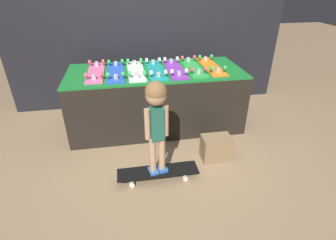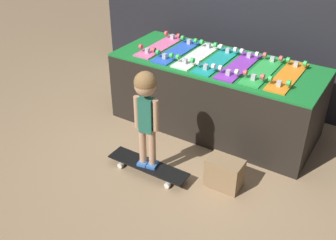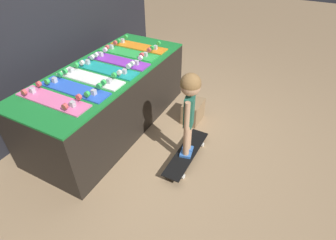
{
  "view_description": "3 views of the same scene",
  "coord_description": "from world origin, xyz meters",
  "px_view_note": "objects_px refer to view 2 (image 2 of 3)",
  "views": [
    {
      "loc": [
        -0.38,
        -2.51,
        1.78
      ],
      "look_at": [
        0.03,
        -0.18,
        0.46
      ],
      "focal_mm": 28.0,
      "sensor_mm": 36.0,
      "label": 1
    },
    {
      "loc": [
        1.55,
        -2.83,
        2.33
      ],
      "look_at": [
        -0.14,
        -0.16,
        0.39
      ],
      "focal_mm": 42.0,
      "sensor_mm": 36.0,
      "label": 2
    },
    {
      "loc": [
        -2.0,
        -1.26,
        2.06
      ],
      "look_at": [
        -0.07,
        -0.26,
        0.4
      ],
      "focal_mm": 28.0,
      "sensor_mm": 36.0,
      "label": 3
    }
  ],
  "objects_px": {
    "child": "(146,103)",
    "skateboard_blue_on_rack": "(177,51)",
    "skateboard_white_on_rack": "(197,55)",
    "skateboard_on_floor": "(148,166)",
    "skateboard_purple_on_rack": "(239,66)",
    "skateboard_orange_on_rack": "(288,76)",
    "skateboard_teal_on_rack": "(217,60)",
    "skateboard_pink_on_rack": "(160,45)",
    "storage_box": "(224,173)",
    "skateboard_green_on_rack": "(263,70)"
  },
  "relations": [
    {
      "from": "skateboard_pink_on_rack",
      "to": "skateboard_teal_on_rack",
      "type": "bearing_deg",
      "value": -3.51
    },
    {
      "from": "skateboard_purple_on_rack",
      "to": "skateboard_on_floor",
      "type": "relative_size",
      "value": 0.95
    },
    {
      "from": "skateboard_orange_on_rack",
      "to": "storage_box",
      "type": "distance_m",
      "value": 1.1
    },
    {
      "from": "child",
      "to": "storage_box",
      "type": "height_order",
      "value": "child"
    },
    {
      "from": "skateboard_blue_on_rack",
      "to": "child",
      "type": "bearing_deg",
      "value": -72.28
    },
    {
      "from": "skateboard_orange_on_rack",
      "to": "storage_box",
      "type": "relative_size",
      "value": 2.46
    },
    {
      "from": "skateboard_teal_on_rack",
      "to": "skateboard_orange_on_rack",
      "type": "relative_size",
      "value": 1.0
    },
    {
      "from": "child",
      "to": "skateboard_blue_on_rack",
      "type": "bearing_deg",
      "value": 96.41
    },
    {
      "from": "skateboard_pink_on_rack",
      "to": "skateboard_purple_on_rack",
      "type": "xyz_separation_m",
      "value": [
        0.95,
        -0.04,
        0.0
      ]
    },
    {
      "from": "skateboard_blue_on_rack",
      "to": "child",
      "type": "xyz_separation_m",
      "value": [
        0.34,
        -1.07,
        -0.03
      ]
    },
    {
      "from": "skateboard_purple_on_rack",
      "to": "skateboard_orange_on_rack",
      "type": "relative_size",
      "value": 1.0
    },
    {
      "from": "skateboard_purple_on_rack",
      "to": "skateboard_orange_on_rack",
      "type": "bearing_deg",
      "value": 3.41
    },
    {
      "from": "skateboard_on_floor",
      "to": "child",
      "type": "height_order",
      "value": "child"
    },
    {
      "from": "skateboard_white_on_rack",
      "to": "skateboard_teal_on_rack",
      "type": "relative_size",
      "value": 1.0
    },
    {
      "from": "skateboard_pink_on_rack",
      "to": "skateboard_orange_on_rack",
      "type": "xyz_separation_m",
      "value": [
        1.42,
        -0.01,
        0.0
      ]
    },
    {
      "from": "skateboard_orange_on_rack",
      "to": "storage_box",
      "type": "height_order",
      "value": "skateboard_orange_on_rack"
    },
    {
      "from": "skateboard_purple_on_rack",
      "to": "child",
      "type": "distance_m",
      "value": 1.12
    },
    {
      "from": "skateboard_orange_on_rack",
      "to": "skateboard_on_floor",
      "type": "xyz_separation_m",
      "value": [
        -0.84,
        -1.09,
        -0.7
      ]
    },
    {
      "from": "skateboard_on_floor",
      "to": "storage_box",
      "type": "xyz_separation_m",
      "value": [
        0.67,
        0.21,
        0.06
      ]
    },
    {
      "from": "skateboard_pink_on_rack",
      "to": "skateboard_green_on_rack",
      "type": "bearing_deg",
      "value": -0.7
    },
    {
      "from": "skateboard_orange_on_rack",
      "to": "skateboard_purple_on_rack",
      "type": "bearing_deg",
      "value": -176.59
    },
    {
      "from": "skateboard_pink_on_rack",
      "to": "skateboard_purple_on_rack",
      "type": "distance_m",
      "value": 0.95
    },
    {
      "from": "child",
      "to": "skateboard_purple_on_rack",
      "type": "bearing_deg",
      "value": 59.43
    },
    {
      "from": "skateboard_purple_on_rack",
      "to": "skateboard_green_on_rack",
      "type": "xyz_separation_m",
      "value": [
        0.24,
        0.03,
        0.0
      ]
    },
    {
      "from": "skateboard_purple_on_rack",
      "to": "skateboard_white_on_rack",
      "type": "bearing_deg",
      "value": 178.3
    },
    {
      "from": "skateboard_pink_on_rack",
      "to": "skateboard_white_on_rack",
      "type": "relative_size",
      "value": 1.0
    },
    {
      "from": "skateboard_purple_on_rack",
      "to": "skateboard_teal_on_rack",
      "type": "bearing_deg",
      "value": -179.71
    },
    {
      "from": "skateboard_teal_on_rack",
      "to": "child",
      "type": "height_order",
      "value": "child"
    },
    {
      "from": "skateboard_purple_on_rack",
      "to": "skateboard_on_floor",
      "type": "height_order",
      "value": "skateboard_purple_on_rack"
    },
    {
      "from": "skateboard_orange_on_rack",
      "to": "storage_box",
      "type": "bearing_deg",
      "value": -101.49
    },
    {
      "from": "skateboard_blue_on_rack",
      "to": "skateboard_teal_on_rack",
      "type": "relative_size",
      "value": 1.0
    },
    {
      "from": "child",
      "to": "skateboard_orange_on_rack",
      "type": "bearing_deg",
      "value": 40.86
    },
    {
      "from": "skateboard_white_on_rack",
      "to": "skateboard_pink_on_rack",
      "type": "bearing_deg",
      "value": 176.58
    },
    {
      "from": "skateboard_teal_on_rack",
      "to": "skateboard_white_on_rack",
      "type": "bearing_deg",
      "value": 176.3
    },
    {
      "from": "skateboard_blue_on_rack",
      "to": "skateboard_white_on_rack",
      "type": "height_order",
      "value": "same"
    },
    {
      "from": "skateboard_green_on_rack",
      "to": "skateboard_pink_on_rack",
      "type": "bearing_deg",
      "value": 179.3
    },
    {
      "from": "skateboard_on_floor",
      "to": "skateboard_blue_on_rack",
      "type": "bearing_deg",
      "value": 107.72
    },
    {
      "from": "skateboard_white_on_rack",
      "to": "skateboard_on_floor",
      "type": "relative_size",
      "value": 0.95
    },
    {
      "from": "skateboard_purple_on_rack",
      "to": "skateboard_orange_on_rack",
      "type": "height_order",
      "value": "same"
    },
    {
      "from": "skateboard_white_on_rack",
      "to": "storage_box",
      "type": "distance_m",
      "value": 1.32
    },
    {
      "from": "skateboard_teal_on_rack",
      "to": "storage_box",
      "type": "bearing_deg",
      "value": -57.74
    },
    {
      "from": "skateboard_purple_on_rack",
      "to": "skateboard_green_on_rack",
      "type": "distance_m",
      "value": 0.24
    },
    {
      "from": "skateboard_pink_on_rack",
      "to": "skateboard_purple_on_rack",
      "type": "height_order",
      "value": "same"
    },
    {
      "from": "skateboard_blue_on_rack",
      "to": "skateboard_pink_on_rack",
      "type": "bearing_deg",
      "value": 172.1
    },
    {
      "from": "skateboard_green_on_rack",
      "to": "skateboard_orange_on_rack",
      "type": "xyz_separation_m",
      "value": [
        0.24,
        0.0,
        0.0
      ]
    },
    {
      "from": "skateboard_green_on_rack",
      "to": "storage_box",
      "type": "xyz_separation_m",
      "value": [
        0.06,
        -0.88,
        -0.63
      ]
    },
    {
      "from": "skateboard_white_on_rack",
      "to": "skateboard_purple_on_rack",
      "type": "xyz_separation_m",
      "value": [
        0.47,
        -0.01,
        0.0
      ]
    },
    {
      "from": "skateboard_pink_on_rack",
      "to": "child",
      "type": "xyz_separation_m",
      "value": [
        0.58,
        -1.1,
        -0.03
      ]
    },
    {
      "from": "skateboard_purple_on_rack",
      "to": "child",
      "type": "height_order",
      "value": "child"
    },
    {
      "from": "skateboard_white_on_rack",
      "to": "skateboard_orange_on_rack",
      "type": "relative_size",
      "value": 1.0
    }
  ]
}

